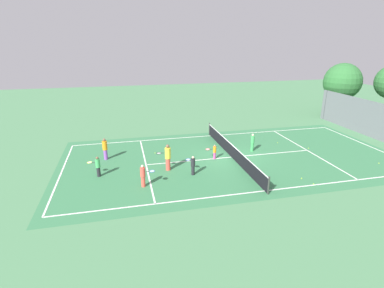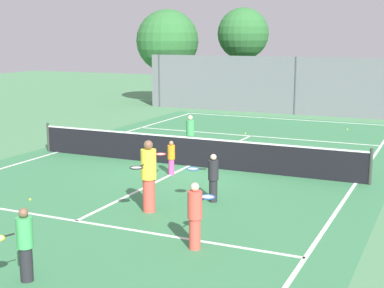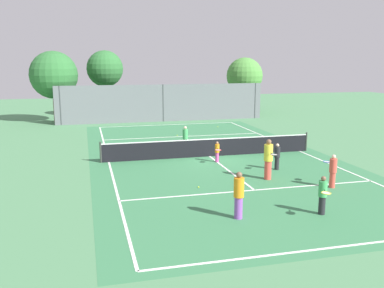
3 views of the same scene
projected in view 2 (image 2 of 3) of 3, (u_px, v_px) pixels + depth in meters
name	position (u px, v px, depth m)	size (l,w,h in m)	color
ground_plane	(189.00, 166.00, 19.21)	(80.00, 80.00, 0.00)	#4C8456
court_surface	(189.00, 166.00, 19.21)	(13.00, 25.00, 0.01)	#387A4C
tennis_net	(189.00, 151.00, 19.11)	(11.90, 0.10, 1.10)	#333833
perimeter_fence	(295.00, 86.00, 31.41)	(18.00, 0.12, 3.20)	slate
tree_1	(168.00, 41.00, 36.52)	(4.02, 4.02, 6.02)	brown
tree_2	(243.00, 34.00, 36.53)	(3.31, 3.31, 6.13)	brown
player_0	(190.00, 134.00, 21.26)	(0.30, 0.30, 1.42)	#3FA559
player_1	(212.00, 177.00, 14.95)	(0.85, 0.57, 1.30)	#232328
player_2	(148.00, 175.00, 14.06)	(0.39, 0.95, 1.82)	#E54C3F
player_3	(195.00, 215.00, 11.63)	(0.38, 0.88, 1.41)	#E54C3F
player_4	(24.00, 244.00, 10.07)	(0.55, 0.87, 1.36)	#232328
player_5	(170.00, 157.00, 17.87)	(0.42, 0.82, 1.09)	#D14799
tennis_ball_0	(245.00, 133.00, 25.39)	(0.07, 0.07, 0.07)	#CCE533
tennis_ball_1	(368.00, 160.00, 19.92)	(0.07, 0.07, 0.07)	#CCE533
tennis_ball_2	(341.00, 160.00, 20.05)	(0.07, 0.07, 0.07)	#CCE533
tennis_ball_3	(30.00, 200.00, 15.15)	(0.07, 0.07, 0.07)	#CCE533
tennis_ball_4	(192.00, 137.00, 24.54)	(0.07, 0.07, 0.07)	#CCE533
tennis_ball_5	(347.00, 129.00, 26.47)	(0.07, 0.07, 0.07)	#CCE533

